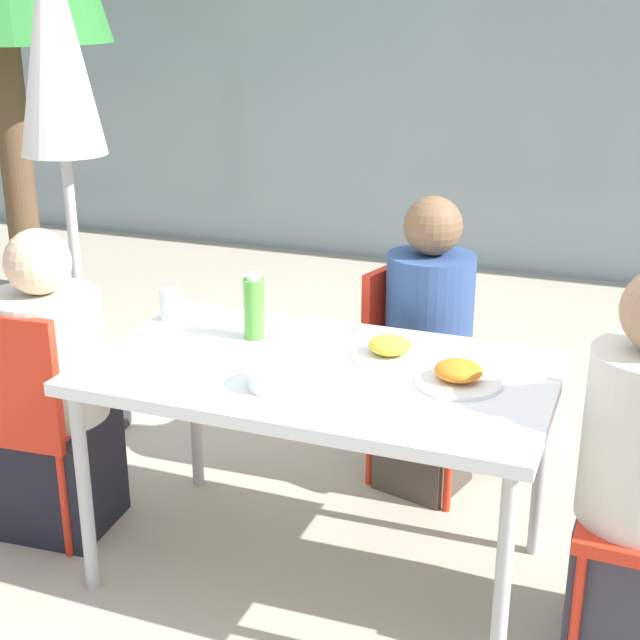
{
  "coord_description": "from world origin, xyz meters",
  "views": [
    {
      "loc": [
        0.91,
        -2.35,
        1.77
      ],
      "look_at": [
        0.0,
        0.0,
        0.88
      ],
      "focal_mm": 50.0,
      "sensor_mm": 36.0,
      "label": 1
    }
  ],
  "objects": [
    {
      "name": "ground_plane",
      "position": [
        0.0,
        0.0,
        0.0
      ],
      "size": [
        24.0,
        24.0,
        0.0
      ],
      "primitive_type": "plane",
      "color": "#B2A893"
    },
    {
      "name": "building_facade",
      "position": [
        0.0,
        3.87,
        1.5
      ],
      "size": [
        10.0,
        0.2,
        3.0
      ],
      "color": "#89999E",
      "rests_on": "ground"
    },
    {
      "name": "dining_table",
      "position": [
        0.0,
        0.0,
        0.67
      ],
      "size": [
        1.41,
        0.83,
        0.73
      ],
      "color": "white",
      "rests_on": "ground"
    },
    {
      "name": "chair_left",
      "position": [
        -1.0,
        -0.16,
        0.5
      ],
      "size": [
        0.43,
        0.43,
        0.85
      ],
      "rotation": [
        0.0,
        0.0,
        0.08
      ],
      "color": "red",
      "rests_on": "ground"
    },
    {
      "name": "person_left",
      "position": [
        -0.96,
        -0.08,
        0.5
      ],
      "size": [
        0.38,
        0.38,
        1.09
      ],
      "rotation": [
        0.0,
        0.0,
        0.08
      ],
      "color": "black",
      "rests_on": "ground"
    },
    {
      "name": "chair_far",
      "position": [
        0.11,
        0.73,
        0.5
      ],
      "size": [
        0.49,
        0.49,
        0.85
      ],
      "rotation": [
        0.0,
        0.0,
        -1.82
      ],
      "color": "red",
      "rests_on": "ground"
    },
    {
      "name": "person_far",
      "position": [
        0.17,
        0.67,
        0.54
      ],
      "size": [
        0.35,
        0.35,
        1.14
      ],
      "rotation": [
        0.0,
        0.0,
        -1.82
      ],
      "color": "#473D33",
      "rests_on": "ground"
    },
    {
      "name": "closed_umbrella",
      "position": [
        -1.35,
        0.65,
        1.55
      ],
      "size": [
        0.36,
        0.36,
        2.11
      ],
      "color": "#333333",
      "rests_on": "ground"
    },
    {
      "name": "plate_0",
      "position": [
        0.18,
        0.15,
        0.75
      ],
      "size": [
        0.25,
        0.25,
        0.07
      ],
      "color": "white",
      "rests_on": "dining_table"
    },
    {
      "name": "plate_1",
      "position": [
        0.42,
        0.02,
        0.75
      ],
      "size": [
        0.26,
        0.26,
        0.07
      ],
      "color": "white",
      "rests_on": "dining_table"
    },
    {
      "name": "bottle",
      "position": [
        -0.29,
        0.15,
        0.83
      ],
      "size": [
        0.07,
        0.07,
        0.22
      ],
      "color": "#51A338",
      "rests_on": "dining_table"
    },
    {
      "name": "drinking_cup",
      "position": [
        -0.64,
        0.22,
        0.78
      ],
      "size": [
        0.08,
        0.08,
        0.11
      ],
      "color": "silver",
      "rests_on": "dining_table"
    },
    {
      "name": "salad_bowl",
      "position": [
        -0.06,
        -0.19,
        0.76
      ],
      "size": [
        0.18,
        0.18,
        0.06
      ],
      "color": "white",
      "rests_on": "dining_table"
    }
  ]
}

